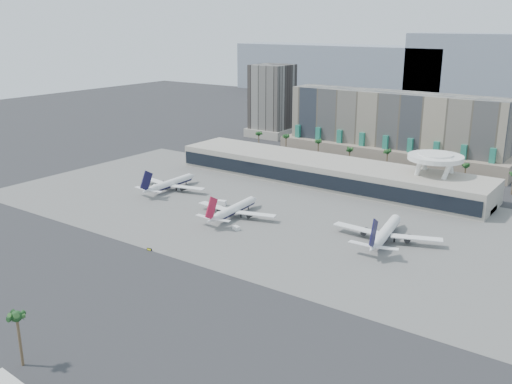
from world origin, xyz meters
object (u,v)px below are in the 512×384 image
Objects in this scene: service_vehicle_a at (221,203)px; taxiway_sign at (149,249)px; service_vehicle_b at (236,228)px; airliner_right at (386,232)px; airliner_centre at (234,209)px; airliner_left at (170,183)px.

taxiway_sign is (12.40, -57.84, -0.74)m from service_vehicle_a.
taxiway_sign is (-12.96, -36.24, -0.35)m from service_vehicle_b.
service_vehicle_b is at bearing -165.80° from airliner_right.
airliner_right is 59.65m from service_vehicle_b.
airliner_centre reaches higher than service_vehicle_b.
airliner_right is 13.89× the size of service_vehicle_b.
service_vehicle_b is at bearing -25.19° from airliner_left.
service_vehicle_b is (10.64, -12.35, -2.68)m from airliner_centre.
airliner_left is 67.29m from service_vehicle_b.
airliner_right is at bearing 4.97° from airliner_centre.
service_vehicle_a reaches higher than taxiway_sign.
service_vehicle_b is (-54.73, -23.52, -3.05)m from airliner_right.
airliner_left is 53.09m from airliner_centre.
service_vehicle_a is 2.34× the size of taxiway_sign.
airliner_centre reaches higher than taxiway_sign.
service_vehicle_b is at bearing -53.96° from airliner_centre.
service_vehicle_a is 1.55× the size of service_vehicle_b.
service_vehicle_a is (-80.10, -1.92, -2.66)m from airliner_right.
service_vehicle_b is (25.37, -21.60, -0.39)m from service_vehicle_a.
airliner_centre is 19.00× the size of taxiway_sign.
airliner_left is at bearing 169.56° from airliner_right.
taxiway_sign is at bearing -54.12° from airliner_left.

